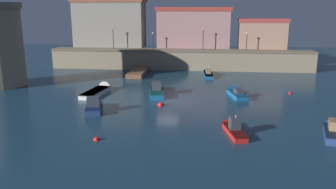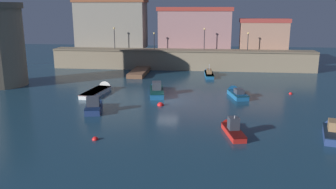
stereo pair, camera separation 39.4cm
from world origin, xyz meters
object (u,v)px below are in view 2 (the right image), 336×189
(quay_lamp_3, at_px, (248,38))
(mooring_buoy_1, at_px, (95,140))
(moored_boat_6, at_px, (333,130))
(moored_boat_4, at_px, (209,73))
(mooring_buoy_2, at_px, (160,105))
(quay_lamp_2, at_px, (204,36))
(moored_boat_2, at_px, (231,128))
(moored_boat_5, at_px, (94,106))
(moored_boat_0, at_px, (156,89))
(mooring_buoy_0, at_px, (291,94))
(quay_lamp_0, at_px, (114,35))
(quay_lamp_1, at_px, (154,38))
(moored_boat_1, at_px, (236,93))
(moored_boat_3, at_px, (100,90))

(quay_lamp_3, height_order, mooring_buoy_1, quay_lamp_3)
(quay_lamp_3, relative_size, moored_boat_6, 0.57)
(moored_boat_4, height_order, mooring_buoy_2, moored_boat_4)
(quay_lamp_2, height_order, moored_boat_2, quay_lamp_2)
(moored_boat_5, bearing_deg, quay_lamp_3, -47.24)
(moored_boat_0, distance_m, moored_boat_6, 22.19)
(moored_boat_5, xyz_separation_m, mooring_buoy_1, (2.84, -8.54, -0.51))
(moored_boat_5, xyz_separation_m, mooring_buoy_0, (22.90, 9.89, -0.51))
(moored_boat_2, height_order, mooring_buoy_0, moored_boat_2)
(quay_lamp_0, bearing_deg, moored_boat_2, -59.44)
(quay_lamp_1, bearing_deg, mooring_buoy_1, -89.44)
(moored_boat_1, relative_size, moored_boat_3, 0.74)
(moored_boat_4, height_order, moored_boat_5, moored_boat_4)
(quay_lamp_0, distance_m, moored_boat_6, 43.01)
(moored_boat_1, height_order, mooring_buoy_2, moored_boat_1)
(quay_lamp_3, bearing_deg, quay_lamp_2, 180.00)
(moored_boat_3, distance_m, moored_boat_6, 28.36)
(quay_lamp_1, relative_size, moored_boat_0, 0.43)
(quay_lamp_3, bearing_deg, moored_boat_5, -125.14)
(quay_lamp_0, xyz_separation_m, moored_boat_1, (20.55, -18.78, -5.68))
(moored_boat_4, relative_size, mooring_buoy_2, 9.15)
(quay_lamp_0, relative_size, moored_boat_3, 0.52)
(quay_lamp_2, distance_m, moored_boat_2, 33.06)
(moored_boat_4, bearing_deg, moored_boat_2, -179.12)
(quay_lamp_2, xyz_separation_m, quay_lamp_3, (7.56, -0.00, -0.40))
(quay_lamp_3, distance_m, moored_boat_5, 33.44)
(moored_boat_0, height_order, moored_boat_2, moored_boat_2)
(quay_lamp_0, relative_size, moored_boat_5, 0.80)
(mooring_buoy_2, bearing_deg, mooring_buoy_0, 24.42)
(moored_boat_3, bearing_deg, quay_lamp_2, -27.76)
(quay_lamp_2, height_order, moored_boat_4, quay_lamp_2)
(quay_lamp_1, distance_m, moored_boat_3, 20.09)
(quay_lamp_3, distance_m, moored_boat_0, 23.54)
(quay_lamp_2, bearing_deg, quay_lamp_0, 180.00)
(moored_boat_0, xyz_separation_m, moored_boat_2, (8.77, -13.80, -0.07))
(moored_boat_4, xyz_separation_m, moored_boat_6, (10.77, -26.97, 0.11))
(moored_boat_3, height_order, mooring_buoy_2, moored_boat_3)
(quay_lamp_3, xyz_separation_m, moored_boat_0, (-13.41, -18.65, -5.15))
(mooring_buoy_0, bearing_deg, mooring_buoy_2, -155.58)
(moored_boat_1, height_order, mooring_buoy_1, moored_boat_1)
(moored_boat_2, xyz_separation_m, moored_boat_4, (-2.01, 27.17, -0.07))
(quay_lamp_2, xyz_separation_m, mooring_buoy_0, (11.45, -17.14, -6.05))
(quay_lamp_0, height_order, moored_boat_0, quay_lamp_0)
(mooring_buoy_2, bearing_deg, mooring_buoy_1, -110.00)
(quay_lamp_3, xyz_separation_m, moored_boat_2, (-4.64, -32.44, -5.23))
(quay_lamp_0, height_order, moored_boat_4, quay_lamp_0)
(moored_boat_3, xyz_separation_m, moored_boat_6, (25.01, -13.36, 0.17))
(quay_lamp_2, bearing_deg, moored_boat_2, -84.85)
(quay_lamp_1, xyz_separation_m, moored_boat_1, (13.28, -18.78, -5.20))
(moored_boat_1, bearing_deg, quay_lamp_1, 22.29)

